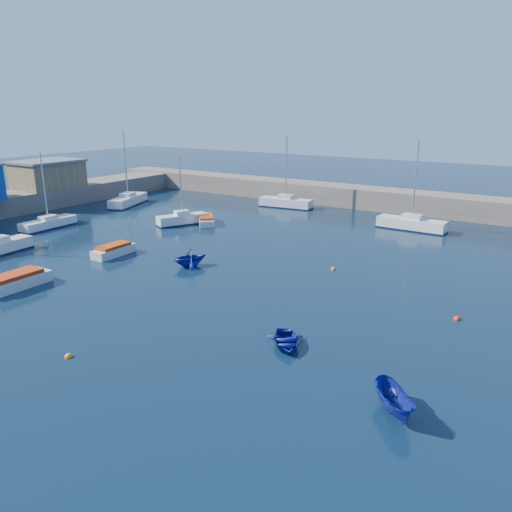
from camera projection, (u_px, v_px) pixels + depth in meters
The scene contains 19 objects.
ground at pixel (150, 352), 27.38m from camera, with size 220.00×220.00×0.00m, color #0B1E31.
back_wall at pixel (404, 201), 64.04m from camera, with size 96.00×4.50×2.60m, color #6F6255.
left_quay at pixel (9, 203), 63.33m from camera, with size 6.00×62.00×2.40m, color #6F6255.
brick_shed_a at pixel (48, 175), 67.33m from camera, with size 6.00×8.00×3.40m, color olive.
sailboat_2 at pixel (49, 223), 55.38m from camera, with size 2.07×6.51×8.40m.
sailboat_3 at pixel (182, 219), 57.09m from camera, with size 4.02×5.84×7.72m.
sailboat_4 at pixel (128, 200), 68.30m from camera, with size 4.59×7.91×10.01m.
sailboat_5 at pixel (286, 202), 66.76m from camera, with size 7.29×2.75×9.39m.
sailboat_6 at pixel (411, 224), 54.58m from camera, with size 7.39×2.30×9.64m.
motorboat_0 at pixel (15, 281), 36.97m from camera, with size 1.90×5.15×1.15m.
motorboat_1 at pixel (114, 250), 45.16m from camera, with size 1.58×4.23×1.03m.
motorboat_2 at pixel (206, 219), 57.62m from camera, with size 4.40×4.58×0.97m.
dinghy_center at pixel (286, 341), 28.02m from camera, with size 2.14×3.00×0.62m, color navy.
dinghy_left at pixel (189, 257), 42.01m from camera, with size 2.55×2.96×1.56m, color navy.
dinghy_right at pixel (395, 402), 21.72m from camera, with size 1.17×3.11×1.20m, color navy.
buoy_0 at pixel (69, 357), 26.86m from camera, with size 0.42×0.42×0.42m, color orange.
buoy_1 at pixel (457, 319), 31.63m from camera, with size 0.45×0.45×0.45m, color red.
buoy_2 at pixel (389, 388), 23.88m from camera, with size 0.48×0.48×0.48m, color orange.
buoy_3 at pixel (333, 269), 41.37m from camera, with size 0.40×0.40×0.40m, color orange.
Camera 1 is at (18.29, -17.61, 12.93)m, focal length 35.00 mm.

